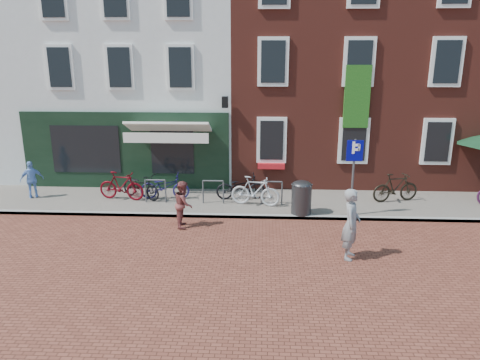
# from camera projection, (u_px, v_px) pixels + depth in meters

# --- Properties ---
(ground) EXTENTS (80.00, 80.00, 0.00)m
(ground) POSITION_uv_depth(u_px,v_px,m) (256.00, 219.00, 14.29)
(ground) COLOR brown
(sidewalk) EXTENTS (24.00, 3.00, 0.10)m
(sidewalk) POSITION_uv_depth(u_px,v_px,m) (286.00, 203.00, 15.67)
(sidewalk) COLOR slate
(sidewalk) RESTS_ON ground
(building_stucco) EXTENTS (8.00, 8.00, 9.00)m
(building_stucco) POSITION_uv_depth(u_px,v_px,m) (148.00, 67.00, 20.06)
(building_stucco) COLOR silver
(building_stucco) RESTS_ON ground
(building_brick_mid) EXTENTS (6.00, 8.00, 10.00)m
(building_brick_mid) POSITION_uv_depth(u_px,v_px,m) (306.00, 56.00, 19.58)
(building_brick_mid) COLOR maroon
(building_brick_mid) RESTS_ON ground
(building_brick_right) EXTENTS (6.00, 8.00, 10.00)m
(building_brick_right) POSITION_uv_depth(u_px,v_px,m) (446.00, 56.00, 19.28)
(building_brick_right) COLOR maroon
(building_brick_right) RESTS_ON ground
(litter_bin) EXTENTS (0.64, 0.64, 1.17)m
(litter_bin) POSITION_uv_depth(u_px,v_px,m) (302.00, 196.00, 14.32)
(litter_bin) COLOR #313133
(litter_bin) RESTS_ON sidewalk
(parking_sign) EXTENTS (0.50, 0.08, 2.45)m
(parking_sign) POSITION_uv_depth(u_px,v_px,m) (354.00, 164.00, 13.89)
(parking_sign) COLOR #4C4C4F
(parking_sign) RESTS_ON sidewalk
(woman) EXTENTS (0.62, 0.77, 1.84)m
(woman) POSITION_uv_depth(u_px,v_px,m) (351.00, 224.00, 11.32)
(woman) COLOR gray
(woman) RESTS_ON ground
(boy) EXTENTS (0.60, 0.74, 1.42)m
(boy) POSITION_uv_depth(u_px,v_px,m) (184.00, 204.00, 13.51)
(boy) COLOR brown
(boy) RESTS_ON ground
(cafe_person) EXTENTS (0.84, 0.68, 1.33)m
(cafe_person) POSITION_uv_depth(u_px,v_px,m) (32.00, 180.00, 15.93)
(cafe_person) COLOR #749CDB
(cafe_person) RESTS_ON sidewalk
(bicycle_0) EXTENTS (1.80, 1.40, 0.91)m
(bicycle_0) POSITION_uv_depth(u_px,v_px,m) (141.00, 186.00, 15.92)
(bicycle_0) COLOR black
(bicycle_0) RESTS_ON sidewalk
(bicycle_1) EXTENTS (1.73, 0.75, 1.01)m
(bicycle_1) POSITION_uv_depth(u_px,v_px,m) (121.00, 186.00, 15.76)
(bicycle_1) COLOR #55040C
(bicycle_1) RESTS_ON sidewalk
(bicycle_2) EXTENTS (1.76, 0.71, 0.91)m
(bicycle_2) POSITION_uv_depth(u_px,v_px,m) (165.00, 186.00, 15.86)
(bicycle_2) COLOR #1B1750
(bicycle_2) RESTS_ON sidewalk
(bicycle_3) EXTENTS (1.74, 0.81, 1.01)m
(bicycle_3) POSITION_uv_depth(u_px,v_px,m) (255.00, 191.00, 15.15)
(bicycle_3) COLOR #B5B6B9
(bicycle_3) RESTS_ON sidewalk
(bicycle_4) EXTENTS (1.79, 0.82, 0.91)m
(bicycle_4) POSITION_uv_depth(u_px,v_px,m) (241.00, 187.00, 15.82)
(bicycle_4) COLOR black
(bicycle_4) RESTS_ON sidewalk
(bicycle_5) EXTENTS (1.74, 0.88, 1.01)m
(bicycle_5) POSITION_uv_depth(u_px,v_px,m) (396.00, 188.00, 15.54)
(bicycle_5) COLOR black
(bicycle_5) RESTS_ON sidewalk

